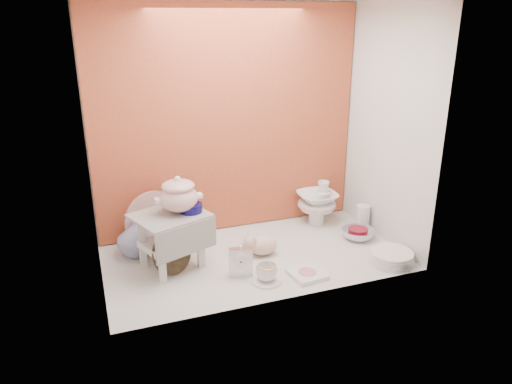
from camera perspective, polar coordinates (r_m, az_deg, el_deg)
ground at (r=3.04m, az=-0.23°, el=-7.62°), size 1.80×1.80×0.00m
niche_shell at (r=2.90m, az=-1.48°, el=10.48°), size 1.86×1.03×1.53m
step_stool at (r=2.90m, az=-9.89°, el=-5.66°), size 0.49×0.46×0.34m
soup_tureen at (r=2.82m, az=-9.07°, el=-0.26°), size 0.33×0.33×0.22m
cobalt_bowl at (r=2.85m, az=-7.62°, el=-1.85°), size 0.15×0.15×0.05m
floral_platter at (r=3.16m, az=-11.92°, el=-3.22°), size 0.38×0.16×0.38m
blue_white_vase at (r=3.11m, az=-13.84°, el=-5.10°), size 0.25×0.25×0.25m
lacquer_tray at (r=2.86m, az=-9.82°, el=-7.06°), size 0.27×0.19×0.25m
mantel_clock at (r=2.79m, az=-1.83°, el=-8.05°), size 0.14×0.08×0.19m
plush_pig at (r=3.04m, az=0.86°, el=-6.23°), size 0.27×0.24×0.14m
teacup_saucer at (r=2.78m, az=1.26°, el=-10.33°), size 0.18×0.18×0.01m
gold_rim_teacup at (r=2.76m, az=1.27°, el=-9.38°), size 0.12×0.12×0.09m
lattice_dish at (r=2.85m, az=6.01°, el=-9.53°), size 0.21×0.21×0.03m
dinner_plate_stack at (r=3.07m, az=15.59°, el=-7.35°), size 0.35×0.35×0.07m
crystal_bowl at (r=3.34m, az=11.82°, el=-4.83°), size 0.28×0.28×0.07m
clear_glass_vase at (r=3.44m, az=12.38°, el=-3.01°), size 0.12×0.12×0.18m
porcelain_tower at (r=3.48m, az=7.15°, el=-1.24°), size 0.33×0.33×0.32m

